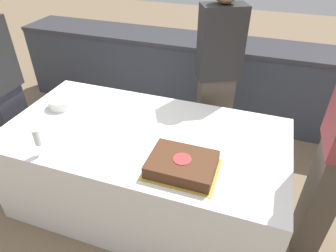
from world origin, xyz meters
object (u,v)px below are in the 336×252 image
(cake, at_px, (182,164))
(person_seated_left, at_px, (1,90))
(wine_glass, at_px, (37,138))
(plate_stack, at_px, (61,103))
(person_cutting_cake, at_px, (217,79))

(cake, distance_m, person_seated_left, 1.68)
(cake, xyz_separation_m, wine_glass, (-0.93, -0.16, 0.09))
(plate_stack, xyz_separation_m, wine_glass, (0.24, -0.56, 0.09))
(plate_stack, height_order, person_seated_left, person_seated_left)
(person_cutting_cake, relative_size, person_seated_left, 1.02)
(plate_stack, distance_m, person_seated_left, 0.50)
(cake, bearing_deg, wine_glass, -170.25)
(plate_stack, distance_m, wine_glass, 0.62)
(cake, distance_m, wine_glass, 0.95)
(plate_stack, bearing_deg, person_cutting_cake, 29.13)
(plate_stack, relative_size, person_seated_left, 0.12)
(cake, height_order, plate_stack, cake)
(person_seated_left, bearing_deg, cake, -99.91)
(cake, bearing_deg, plate_stack, 161.01)
(cake, relative_size, wine_glass, 2.27)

